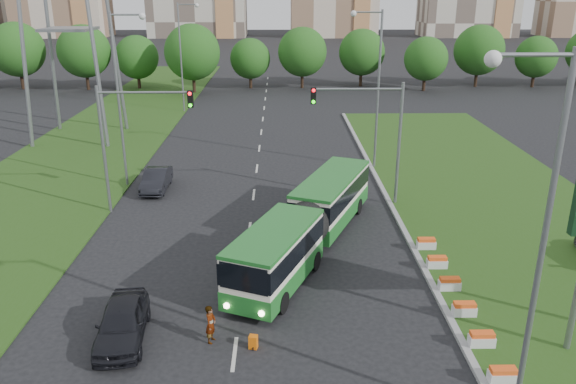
{
  "coord_description": "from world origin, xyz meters",
  "views": [
    {
      "loc": [
        -1.21,
        -24.39,
        13.36
      ],
      "look_at": [
        -0.74,
        5.31,
        2.6
      ],
      "focal_mm": 35.0,
      "sensor_mm": 36.0,
      "label": 1
    }
  ],
  "objects_px": {
    "articulated_bus": "(304,222)",
    "car_left_far": "(156,180)",
    "traffic_mast_left": "(128,130)",
    "pedestrian": "(211,324)",
    "shopping_trolley": "(253,342)",
    "traffic_mast_median": "(375,125)",
    "car_left_near": "(122,322)"
  },
  "relations": [
    {
      "from": "traffic_mast_median",
      "to": "car_left_near",
      "type": "height_order",
      "value": "traffic_mast_median"
    },
    {
      "from": "traffic_mast_left",
      "to": "pedestrian",
      "type": "bearing_deg",
      "value": -65.69
    },
    {
      "from": "traffic_mast_left",
      "to": "articulated_bus",
      "type": "xyz_separation_m",
      "value": [
        10.46,
        -5.59,
        -3.76
      ]
    },
    {
      "from": "traffic_mast_median",
      "to": "traffic_mast_left",
      "type": "relative_size",
      "value": 1.0
    },
    {
      "from": "traffic_mast_median",
      "to": "traffic_mast_left",
      "type": "xyz_separation_m",
      "value": [
        -15.16,
        -1.0,
        0.0
      ]
    },
    {
      "from": "articulated_bus",
      "to": "pedestrian",
      "type": "distance_m",
      "value": 9.51
    },
    {
      "from": "car_left_far",
      "to": "pedestrian",
      "type": "relative_size",
      "value": 2.77
    },
    {
      "from": "car_left_near",
      "to": "traffic_mast_left",
      "type": "bearing_deg",
      "value": 95.82
    },
    {
      "from": "traffic_mast_median",
      "to": "articulated_bus",
      "type": "height_order",
      "value": "traffic_mast_median"
    },
    {
      "from": "car_left_far",
      "to": "shopping_trolley",
      "type": "bearing_deg",
      "value": -68.2
    },
    {
      "from": "traffic_mast_median",
      "to": "shopping_trolley",
      "type": "distance_m",
      "value": 17.88
    },
    {
      "from": "traffic_mast_left",
      "to": "articulated_bus",
      "type": "bearing_deg",
      "value": -28.13
    },
    {
      "from": "car_left_near",
      "to": "pedestrian",
      "type": "height_order",
      "value": "pedestrian"
    },
    {
      "from": "articulated_bus",
      "to": "car_left_far",
      "type": "relative_size",
      "value": 3.52
    },
    {
      "from": "car_left_near",
      "to": "shopping_trolley",
      "type": "height_order",
      "value": "car_left_near"
    },
    {
      "from": "car_left_near",
      "to": "traffic_mast_median",
      "type": "bearing_deg",
      "value": 44.79
    },
    {
      "from": "pedestrian",
      "to": "shopping_trolley",
      "type": "xyz_separation_m",
      "value": [
        1.7,
        -0.47,
        -0.53
      ]
    },
    {
      "from": "articulated_bus",
      "to": "car_left_far",
      "type": "bearing_deg",
      "value": 158.65
    },
    {
      "from": "pedestrian",
      "to": "shopping_trolley",
      "type": "height_order",
      "value": "pedestrian"
    },
    {
      "from": "car_left_far",
      "to": "shopping_trolley",
      "type": "height_order",
      "value": "car_left_far"
    },
    {
      "from": "shopping_trolley",
      "to": "traffic_mast_left",
      "type": "bearing_deg",
      "value": 130.23
    },
    {
      "from": "traffic_mast_left",
      "to": "articulated_bus",
      "type": "distance_m",
      "value": 12.44
    },
    {
      "from": "car_left_near",
      "to": "articulated_bus",
      "type": "bearing_deg",
      "value": 41.85
    },
    {
      "from": "car_left_near",
      "to": "pedestrian",
      "type": "distance_m",
      "value": 3.59
    },
    {
      "from": "traffic_mast_left",
      "to": "shopping_trolley",
      "type": "height_order",
      "value": "traffic_mast_left"
    },
    {
      "from": "articulated_bus",
      "to": "shopping_trolley",
      "type": "distance_m",
      "value": 9.43
    },
    {
      "from": "traffic_mast_left",
      "to": "shopping_trolley",
      "type": "bearing_deg",
      "value": -61.02
    },
    {
      "from": "traffic_mast_median",
      "to": "articulated_bus",
      "type": "bearing_deg",
      "value": -125.49
    },
    {
      "from": "traffic_mast_median",
      "to": "shopping_trolley",
      "type": "relative_size",
      "value": 14.25
    },
    {
      "from": "traffic_mast_median",
      "to": "pedestrian",
      "type": "xyz_separation_m",
      "value": [
        -8.76,
        -15.15,
        -4.54
      ]
    },
    {
      "from": "traffic_mast_left",
      "to": "car_left_far",
      "type": "bearing_deg",
      "value": 83.3
    },
    {
      "from": "traffic_mast_median",
      "to": "articulated_bus",
      "type": "xyz_separation_m",
      "value": [
        -4.7,
        -6.59,
        -3.76
      ]
    }
  ]
}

